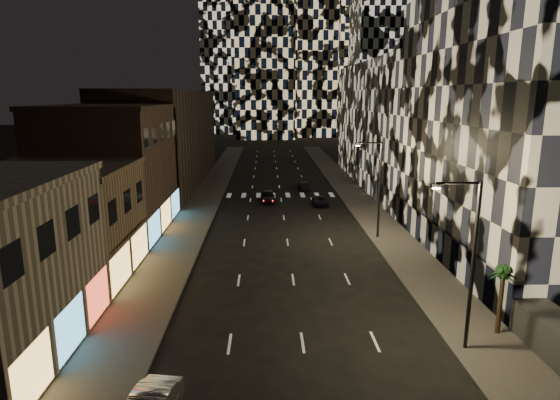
{
  "coord_description": "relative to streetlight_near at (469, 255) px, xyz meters",
  "views": [
    {
      "loc": [
        -1.94,
        -12.26,
        13.24
      ],
      "look_at": [
        -0.97,
        20.1,
        6.0
      ],
      "focal_mm": 30.0,
      "sensor_mm": 36.0,
      "label": 1
    }
  ],
  "objects": [
    {
      "name": "curb_right",
      "position": [
        -0.45,
        40.0,
        -5.28
      ],
      "size": [
        0.2,
        120.0,
        0.15
      ],
      "primitive_type": "cube",
      "color": "#4C4C47",
      "rests_on": "ground"
    },
    {
      "name": "car_dark_rightlane",
      "position": [
        -3.62,
        33.9,
        -4.82
      ],
      "size": [
        1.81,
        3.88,
        1.07
      ],
      "primitive_type": "imported",
      "rotation": [
        0.0,
        0.0,
        0.01
      ],
      "color": "black",
      "rests_on": "ground"
    },
    {
      "name": "retail_filler_left",
      "position": [
        -25.35,
        50.0,
        1.65
      ],
      "size": [
        10.0,
        40.0,
        14.0
      ],
      "primitive_type": "cube",
      "color": "#473328",
      "rests_on": "ground"
    },
    {
      "name": "palm_tree",
      "position": [
        2.71,
        1.51,
        -1.92
      ],
      "size": [
        2.02,
        2.02,
        3.98
      ],
      "color": "#47331E",
      "rests_on": "sidewalk_right"
    },
    {
      "name": "midrise_right",
      "position": [
        11.65,
        14.5,
        5.65
      ],
      "size": [
        16.0,
        25.0,
        22.0
      ],
      "primitive_type": "cube",
      "color": "#232326",
      "rests_on": "ground"
    },
    {
      "name": "streetlight_far",
      "position": [
        0.0,
        20.0,
        0.0
      ],
      "size": [
        2.55,
        0.25,
        9.0
      ],
      "color": "black",
      "rests_on": "sidewalk_right"
    },
    {
      "name": "car_dark_oncoming",
      "position": [
        -4.85,
        43.68,
        -4.76
      ],
      "size": [
        1.85,
        4.17,
        1.19
      ],
      "primitive_type": "imported",
      "rotation": [
        0.0,
        0.0,
        3.09
      ],
      "color": "black",
      "rests_on": "ground"
    },
    {
      "name": "streetlight_near",
      "position": [
        0.0,
        0.0,
        0.0
      ],
      "size": [
        2.55,
        0.25,
        9.0
      ],
      "color": "black",
      "rests_on": "sidewalk_right"
    },
    {
      "name": "retail_tan",
      "position": [
        -25.35,
        11.0,
        -1.35
      ],
      "size": [
        10.0,
        10.0,
        8.0
      ],
      "primitive_type": "cube",
      "color": "#796348",
      "rests_on": "ground"
    },
    {
      "name": "retail_brown",
      "position": [
        -25.35,
        23.5,
        0.65
      ],
      "size": [
        10.0,
        15.0,
        12.0
      ],
      "primitive_type": "cube",
      "color": "#473328",
      "rests_on": "ground"
    },
    {
      "name": "sidewalk_left",
      "position": [
        -18.35,
        40.0,
        -5.28
      ],
      "size": [
        4.0,
        120.0,
        0.15
      ],
      "primitive_type": "cube",
      "color": "#47443F",
      "rests_on": "ground"
    },
    {
      "name": "midrise_filler_right",
      "position": [
        11.65,
        47.0,
        3.65
      ],
      "size": [
        16.0,
        40.0,
        18.0
      ],
      "primitive_type": "cube",
      "color": "#232326",
      "rests_on": "ground"
    },
    {
      "name": "sidewalk_right",
      "position": [
        1.65,
        40.0,
        -5.28
      ],
      "size": [
        4.0,
        120.0,
        0.15
      ],
      "primitive_type": "cube",
      "color": "#47443F",
      "rests_on": "ground"
    },
    {
      "name": "curb_left",
      "position": [
        -16.25,
        40.0,
        -5.28
      ],
      "size": [
        0.2,
        120.0,
        0.15
      ],
      "primitive_type": "cube",
      "color": "#4C4C47",
      "rests_on": "ground"
    },
    {
      "name": "midrise_base",
      "position": [
        3.95,
        14.5,
        -3.85
      ],
      "size": [
        0.6,
        25.0,
        3.0
      ],
      "primitive_type": "cube",
      "color": "#383838",
      "rests_on": "ground"
    },
    {
      "name": "car_dark_midlane",
      "position": [
        -10.07,
        35.72,
        -4.6
      ],
      "size": [
        2.1,
        4.54,
        1.51
      ],
      "primitive_type": "imported",
      "rotation": [
        0.0,
        0.0,
        0.07
      ],
      "color": "black",
      "rests_on": "ground"
    }
  ]
}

